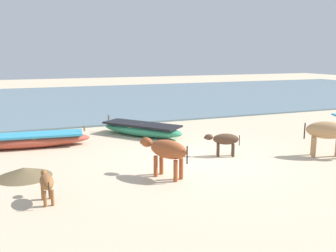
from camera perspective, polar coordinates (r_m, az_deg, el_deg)
ground at (r=10.59m, az=5.37°, el=-5.42°), size 80.00×80.00×0.00m
sea_water at (r=25.71m, az=-11.10°, el=4.30°), size 60.00×20.00×0.08m
fishing_boat_1 at (r=12.80m, az=-21.64°, el=-2.12°), size 4.25×1.35×0.65m
fishing_boat_4 at (r=13.68m, az=-4.18°, el=-0.48°), size 2.90×3.30×0.67m
cow_adult_tan at (r=11.74m, az=24.12°, el=-0.82°), size 1.50×1.21×1.08m
calf_near_dark at (r=10.99m, az=8.92°, el=-2.19°), size 1.03×0.63×0.70m
calf_far_brown at (r=7.93m, az=-18.65°, el=-8.43°), size 0.31×0.93×0.60m
cow_second_adult_rust at (r=8.93m, az=-0.23°, el=-3.89°), size 1.00×1.38×0.96m
debris_pile_0 at (r=9.81m, az=-21.80°, el=-6.80°), size 1.63×1.63×0.24m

